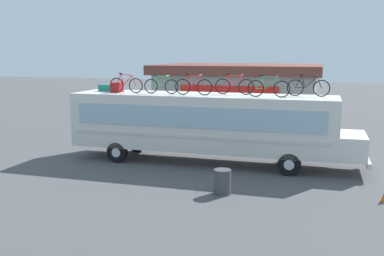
% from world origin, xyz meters
% --- Properties ---
extents(ground_plane, '(120.00, 120.00, 0.00)m').
position_xyz_m(ground_plane, '(0.00, 0.00, 0.00)').
color(ground_plane, '#4C4C4F').
extents(bus, '(13.18, 2.63, 3.14)m').
position_xyz_m(bus, '(0.22, -0.00, 1.86)').
color(bus, silver).
rests_on(bus, ground).
extents(luggage_bag_1, '(0.71, 0.32, 0.32)m').
position_xyz_m(luggage_bag_1, '(-4.87, 0.21, 3.30)').
color(luggage_bag_1, '#1E7F66').
rests_on(luggage_bag_1, bus).
extents(luggage_bag_2, '(0.45, 0.55, 0.47)m').
position_xyz_m(luggage_bag_2, '(-4.12, -0.12, 3.37)').
color(luggage_bag_2, maroon).
rests_on(luggage_bag_2, bus).
extents(rooftop_bicycle_1, '(1.67, 0.44, 0.92)m').
position_xyz_m(rooftop_bicycle_1, '(-3.60, -0.23, 3.52)').
color(rooftop_bicycle_1, black).
rests_on(rooftop_bicycle_1, bus).
extents(rooftop_bicycle_2, '(1.66, 0.44, 0.88)m').
position_xyz_m(rooftop_bicycle_2, '(-1.87, -0.20, 3.50)').
color(rooftop_bicycle_2, black).
rests_on(rooftop_bicycle_2, bus).
extents(rooftop_bicycle_3, '(1.72, 0.44, 0.94)m').
position_xyz_m(rooftop_bicycle_3, '(-0.26, -0.40, 3.53)').
color(rooftop_bicycle_3, black).
rests_on(rooftop_bicycle_3, bus).
extents(rooftop_bicycle_4, '(1.77, 0.44, 0.93)m').
position_xyz_m(rooftop_bicycle_4, '(1.42, 0.38, 3.52)').
color(rooftop_bicycle_4, black).
rests_on(rooftop_bicycle_4, bus).
extents(rooftop_bicycle_5, '(1.80, 0.44, 0.94)m').
position_xyz_m(rooftop_bicycle_5, '(3.04, -0.43, 3.53)').
color(rooftop_bicycle_5, black).
rests_on(rooftop_bicycle_5, bus).
extents(rooftop_bicycle_6, '(1.81, 0.44, 0.95)m').
position_xyz_m(rooftop_bicycle_6, '(4.63, 0.43, 3.53)').
color(rooftop_bicycle_6, black).
rests_on(rooftop_bicycle_6, bus).
extents(roadside_building, '(11.91, 8.83, 4.13)m').
position_xyz_m(roadside_building, '(-0.78, 13.70, 2.11)').
color(roadside_building, '#9E9E99').
rests_on(roadside_building, ground).
extents(trash_bin, '(0.62, 0.62, 0.90)m').
position_xyz_m(trash_bin, '(1.96, -4.29, 0.45)').
color(trash_bin, '#3F3F47').
rests_on(trash_bin, ground).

